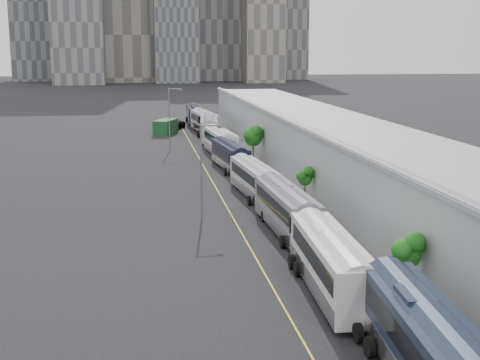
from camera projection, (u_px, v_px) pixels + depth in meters
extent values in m
cube|color=gray|center=(338.00, 208.00, 64.23)|extent=(10.00, 170.00, 0.12)
cube|color=gold|center=(230.00, 212.00, 62.70)|extent=(0.12, 160.00, 0.02)
cube|color=gray|center=(379.00, 173.00, 64.18)|extent=(12.00, 160.00, 6.80)
cube|color=gray|center=(380.00, 147.00, 63.71)|extent=(12.45, 160.40, 2.57)
cube|color=gray|center=(320.00, 137.00, 62.62)|extent=(0.30, 160.00, 0.40)
cube|color=gray|center=(263.00, 5.00, 305.85)|extent=(18.00, 18.00, 70.00)
cube|color=#172134|center=(428.00, 348.00, 29.53)|extent=(4.00, 14.08, 3.36)
cube|color=black|center=(430.00, 337.00, 29.20)|extent=(3.91, 12.42, 1.14)
cube|color=#172134|center=(415.00, 295.00, 30.73)|extent=(1.59, 2.46, 0.32)
cube|color=white|center=(331.00, 263.00, 41.49)|extent=(3.31, 13.50, 3.24)
cube|color=black|center=(332.00, 255.00, 41.18)|extent=(3.29, 11.90, 1.10)
cube|color=silver|center=(331.00, 279.00, 41.69)|extent=(3.34, 13.23, 1.04)
cube|color=white|center=(325.00, 229.00, 42.65)|extent=(1.44, 2.33, 0.31)
cube|color=slate|center=(286.00, 209.00, 55.80)|extent=(3.07, 13.20, 3.18)
cube|color=black|center=(287.00, 203.00, 55.50)|extent=(3.08, 11.63, 1.08)
cube|color=silver|center=(286.00, 220.00, 56.00)|extent=(3.10, 12.94, 1.02)
cube|color=slate|center=(283.00, 185.00, 56.94)|extent=(1.39, 2.26, 0.30)
cube|color=#B5B8C0|center=(254.00, 178.00, 69.63)|extent=(3.37, 12.34, 2.95)
cube|color=black|center=(254.00, 174.00, 69.35)|extent=(3.31, 10.89, 1.00)
cube|color=silver|center=(254.00, 187.00, 69.81)|extent=(3.39, 12.10, 0.95)
cube|color=#B5B8C0|center=(252.00, 161.00, 70.69)|extent=(1.37, 2.15, 0.28)
cube|color=black|center=(230.00, 155.00, 85.02)|extent=(3.51, 12.17, 2.91)
cube|color=black|center=(230.00, 152.00, 84.74)|extent=(3.44, 10.74, 0.99)
cube|color=silver|center=(230.00, 163.00, 85.20)|extent=(3.53, 11.94, 0.93)
cube|color=black|center=(229.00, 142.00, 86.06)|extent=(1.38, 2.13, 0.28)
cube|color=silver|center=(220.00, 142.00, 96.19)|extent=(3.59, 13.29, 3.18)
cube|color=black|center=(221.00, 138.00, 95.88)|extent=(3.54, 11.72, 1.08)
cube|color=silver|center=(220.00, 149.00, 96.38)|extent=(3.61, 13.03, 1.02)
cube|color=silver|center=(219.00, 129.00, 97.32)|extent=(1.47, 2.31, 0.30)
cube|color=gray|center=(209.00, 128.00, 112.08)|extent=(4.05, 13.96, 3.33)
cube|color=black|center=(209.00, 125.00, 111.76)|extent=(3.96, 12.32, 1.13)
cube|color=silver|center=(209.00, 135.00, 112.28)|extent=(4.07, 13.69, 1.07)
cube|color=gray|center=(208.00, 117.00, 113.27)|extent=(1.59, 2.45, 0.32)
cube|color=#B9B9C4|center=(204.00, 121.00, 122.63)|extent=(4.00, 14.00, 3.35)
cube|color=black|center=(204.00, 118.00, 122.30)|extent=(3.91, 12.36, 1.14)
cube|color=silver|center=(204.00, 127.00, 122.83)|extent=(4.02, 13.73, 1.07)
cube|color=#B9B9C4|center=(203.00, 111.00, 123.82)|extent=(1.59, 2.45, 0.32)
cube|color=black|center=(194.00, 114.00, 137.81)|extent=(3.21, 13.35, 3.21)
cube|color=black|center=(194.00, 111.00, 137.50)|extent=(3.20, 11.76, 1.09)
cube|color=silver|center=(194.00, 119.00, 138.01)|extent=(3.24, 13.09, 1.03)
cube|color=black|center=(194.00, 105.00, 138.96)|extent=(1.42, 2.30, 0.31)
cylinder|color=black|center=(406.00, 276.00, 40.07)|extent=(0.18, 0.18, 3.31)
sphere|color=#175D15|center=(407.00, 250.00, 39.75)|extent=(1.73, 1.73, 1.73)
cylinder|color=black|center=(305.00, 191.00, 65.12)|extent=(0.18, 0.18, 2.90)
sphere|color=#175D15|center=(305.00, 177.00, 64.85)|extent=(1.36, 1.36, 1.36)
cylinder|color=black|center=(253.00, 148.00, 90.97)|extent=(0.18, 0.18, 3.62)
sphere|color=#175D15|center=(253.00, 135.00, 90.61)|extent=(2.45, 2.45, 2.45)
cylinder|color=#59595E|center=(201.00, 173.00, 59.17)|extent=(0.18, 0.18, 8.57)
cylinder|color=#59595E|center=(211.00, 126.00, 58.50)|extent=(1.80, 0.14, 0.14)
cube|color=#59595E|center=(220.00, 127.00, 58.65)|extent=(0.50, 0.22, 0.18)
cylinder|color=#59595E|center=(169.00, 120.00, 100.17)|extent=(0.18, 0.18, 9.35)
cylinder|color=#59595E|center=(175.00, 89.00, 99.42)|extent=(1.80, 0.14, 0.14)
cube|color=#59595E|center=(180.00, 90.00, 99.57)|extent=(0.50, 0.22, 0.18)
cube|color=#11391B|center=(166.00, 127.00, 119.98)|extent=(4.83, 6.78, 2.67)
imported|color=black|center=(174.00, 125.00, 128.08)|extent=(5.05, 6.69, 1.69)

